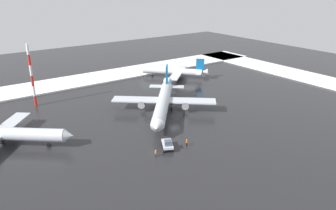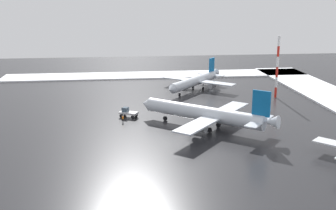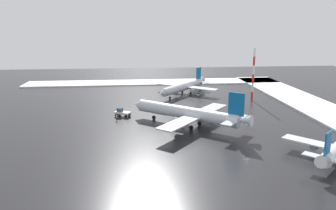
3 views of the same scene
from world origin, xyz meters
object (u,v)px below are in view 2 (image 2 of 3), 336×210
pushback_tug (128,112)px  ground_crew_near_tug (123,119)px  airplane_parked_starboard (206,114)px  antenna_mast (277,67)px  airplane_far_rear (195,81)px  ground_crew_by_nose_gear (122,109)px

pushback_tug → ground_crew_near_tug: size_ratio=2.98×
airplane_parked_starboard → pushback_tug: (11.34, 18.01, -2.24)m
pushback_tug → antenna_mast: bearing=-132.1°
pushback_tug → ground_crew_near_tug: (-4.43, 1.29, -0.31)m
airplane_far_rear → ground_crew_by_nose_gear: 34.66m
airplane_parked_starboard → ground_crew_near_tug: size_ratio=17.36×
ground_crew_by_nose_gear → ground_crew_near_tug: size_ratio=1.00×
airplane_far_rear → ground_crew_near_tug: 41.14m
pushback_tug → airplane_parked_starboard: bearing=175.8°
airplane_parked_starboard → airplane_far_rear: airplane_parked_starboard is taller
airplane_parked_starboard → ground_crew_by_nose_gear: airplane_parked_starboard is taller
airplane_parked_starboard → airplane_far_rear: (40.27, -4.69, -0.47)m
airplane_far_rear → pushback_tug: bearing=1.3°
pushback_tug → ground_crew_by_nose_gear: (4.02, 1.31, -0.31)m
ground_crew_by_nose_gear → antenna_mast: 48.92m
airplane_parked_starboard → ground_crew_by_nose_gear: 24.81m
airplane_far_rear → ground_crew_by_nose_gear: bearing=-4.5°
pushback_tug → antenna_mast: 48.82m
airplane_parked_starboard → ground_crew_by_nose_gear: size_ratio=17.36×
pushback_tug → ground_crew_by_nose_gear: 4.24m
airplane_parked_starboard → ground_crew_near_tug: 20.65m
antenna_mast → ground_crew_near_tug: bearing=114.1°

